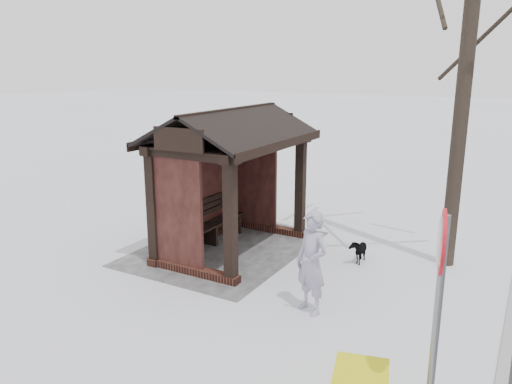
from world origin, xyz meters
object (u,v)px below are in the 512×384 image
pedestrian (312,263)px  bus_shelter (226,152)px  dog (358,250)px  road_sign (439,282)px

pedestrian → bus_shelter: bearing=171.3°
dog → road_sign: road_sign is taller
pedestrian → road_sign: bearing=-19.1°
bus_shelter → road_sign: bus_shelter is taller
pedestrian → road_sign: size_ratio=0.66×
bus_shelter → pedestrian: 3.52m
bus_shelter → road_sign: (3.83, 5.00, -0.32)m
bus_shelter → road_sign: 6.30m
road_sign → pedestrian: bearing=-144.3°
pedestrian → dog: pedestrian is taller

